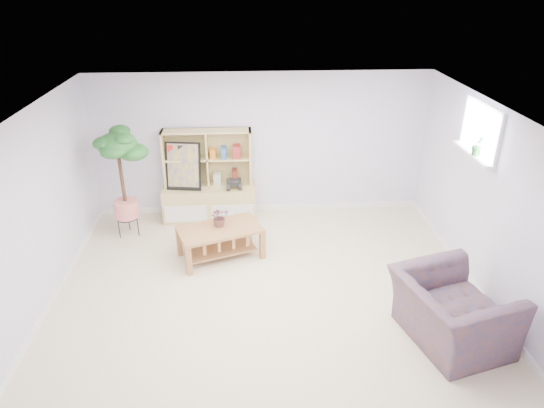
{
  "coord_description": "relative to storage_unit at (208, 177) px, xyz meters",
  "views": [
    {
      "loc": [
        -0.24,
        -5.13,
        3.83
      ],
      "look_at": [
        0.09,
        0.69,
        0.99
      ],
      "focal_mm": 32.0,
      "sensor_mm": 36.0,
      "label": 1
    }
  ],
  "objects": [
    {
      "name": "floor",
      "position": [
        0.87,
        -2.24,
        -0.76
      ],
      "size": [
        5.5,
        5.0,
        0.01
      ],
      "primitive_type": "cube",
      "color": "beige",
      "rests_on": "ground"
    },
    {
      "name": "ceiling",
      "position": [
        0.87,
        -2.24,
        1.64
      ],
      "size": [
        5.5,
        5.0,
        0.01
      ],
      "primitive_type": "cube",
      "color": "silver",
      "rests_on": "walls"
    },
    {
      "name": "walls",
      "position": [
        0.87,
        -2.24,
        0.44
      ],
      "size": [
        5.51,
        5.01,
        2.4
      ],
      "color": "silver",
      "rests_on": "floor"
    },
    {
      "name": "baseboard",
      "position": [
        0.87,
        -2.24,
        -0.71
      ],
      "size": [
        5.5,
        5.0,
        0.1
      ],
      "primitive_type": null,
      "color": "white",
      "rests_on": "floor"
    },
    {
      "name": "window",
      "position": [
        3.6,
        -1.64,
        1.24
      ],
      "size": [
        0.1,
        0.98,
        0.68
      ],
      "primitive_type": null,
      "color": "white",
      "rests_on": "walls"
    },
    {
      "name": "window_sill",
      "position": [
        3.54,
        -1.64,
        0.92
      ],
      "size": [
        0.14,
        1.0,
        0.04
      ],
      "primitive_type": "cube",
      "color": "white",
      "rests_on": "walls"
    },
    {
      "name": "storage_unit",
      "position": [
        0.0,
        0.0,
        0.0
      ],
      "size": [
        1.53,
        0.52,
        1.53
      ],
      "primitive_type": null,
      "color": "tan",
      "rests_on": "floor"
    },
    {
      "name": "poster",
      "position": [
        -0.39,
        -0.03,
        0.2
      ],
      "size": [
        0.58,
        0.22,
        0.79
      ],
      "primitive_type": null,
      "rotation": [
        0.0,
        0.0,
        -0.15
      ],
      "color": "yellow",
      "rests_on": "storage_unit"
    },
    {
      "name": "toy_truck",
      "position": [
        0.42,
        -0.07,
        -0.1
      ],
      "size": [
        0.36,
        0.26,
        0.18
      ],
      "primitive_type": null,
      "rotation": [
        0.0,
        0.0,
        0.05
      ],
      "color": "black",
      "rests_on": "storage_unit"
    },
    {
      "name": "coffee_table",
      "position": [
        0.22,
        -1.24,
        -0.52
      ],
      "size": [
        1.31,
        0.99,
        0.48
      ],
      "primitive_type": null,
      "rotation": [
        0.0,
        0.0,
        0.35
      ],
      "color": "#9E692C",
      "rests_on": "floor"
    },
    {
      "name": "table_plant",
      "position": [
        0.23,
        -1.17,
        -0.14
      ],
      "size": [
        0.32,
        0.3,
        0.29
      ],
      "primitive_type": "imported",
      "rotation": [
        0.0,
        0.0,
        0.31
      ],
      "color": "#1F5C25",
      "rests_on": "coffee_table"
    },
    {
      "name": "floor_tree",
      "position": [
        -1.26,
        -0.5,
        0.11
      ],
      "size": [
        0.82,
        0.82,
        1.75
      ],
      "primitive_type": null,
      "rotation": [
        0.0,
        0.0,
        -0.34
      ],
      "color": "#1A6924",
      "rests_on": "floor"
    },
    {
      "name": "armchair",
      "position": [
        2.87,
        -3.17,
        -0.32
      ],
      "size": [
        1.33,
        1.44,
        0.89
      ],
      "primitive_type": "imported",
      "rotation": [
        0.0,
        0.0,
        1.84
      ],
      "color": "navy",
      "rests_on": "floor"
    },
    {
      "name": "sill_plant",
      "position": [
        3.54,
        -1.74,
        1.07
      ],
      "size": [
        0.15,
        0.13,
        0.26
      ],
      "primitive_type": "imported",
      "rotation": [
        0.0,
        0.0,
        -0.07
      ],
      "color": "#1A6924",
      "rests_on": "window_sill"
    }
  ]
}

